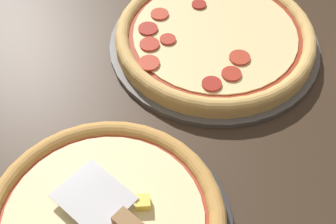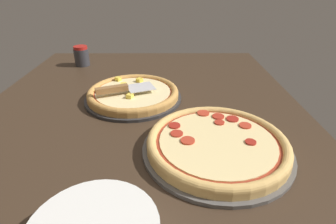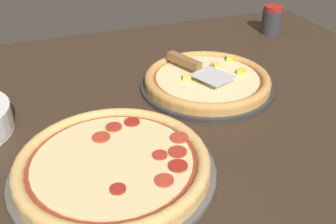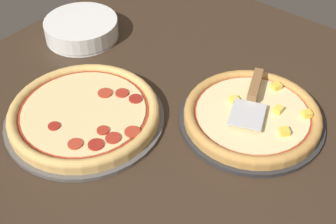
% 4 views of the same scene
% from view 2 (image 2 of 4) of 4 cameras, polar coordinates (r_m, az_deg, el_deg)
% --- Properties ---
extents(ground_plane, '(1.36, 1.09, 0.04)m').
position_cam_2_polar(ground_plane, '(0.89, -5.61, -0.35)').
color(ground_plane, '#38281C').
extents(pizza_pan_front, '(0.35, 0.35, 0.01)m').
position_cam_2_polar(pizza_pan_front, '(0.96, -7.52, 3.10)').
color(pizza_pan_front, '#2D2D30').
rests_on(pizza_pan_front, ground_plane).
extents(pizza_front, '(0.32, 0.32, 0.03)m').
position_cam_2_polar(pizza_front, '(0.95, -7.60, 4.13)').
color(pizza_front, '#C68E47').
rests_on(pizza_front, pizza_pan_front).
extents(pizza_pan_back, '(0.38, 0.38, 0.01)m').
position_cam_2_polar(pizza_pan_back, '(0.69, 10.51, -7.96)').
color(pizza_pan_back, '#565451').
rests_on(pizza_pan_back, ground_plane).
extents(pizza_back, '(0.36, 0.36, 0.03)m').
position_cam_2_polar(pizza_back, '(0.68, 10.65, -6.56)').
color(pizza_back, '#DBAD60').
rests_on(pizza_back, pizza_pan_back).
extents(serving_spatula, '(0.12, 0.21, 0.02)m').
position_cam_2_polar(serving_spatula, '(0.92, -10.51, 5.01)').
color(serving_spatula, silver).
rests_on(serving_spatula, pizza_front).
extents(parmesan_shaker, '(0.07, 0.07, 0.09)m').
position_cam_2_polar(parmesan_shaker, '(1.36, -18.29, 11.50)').
color(parmesan_shaker, '#333338').
rests_on(parmesan_shaker, ground_plane).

